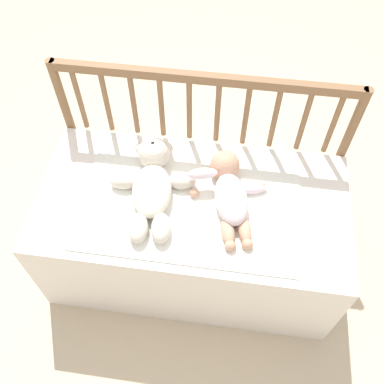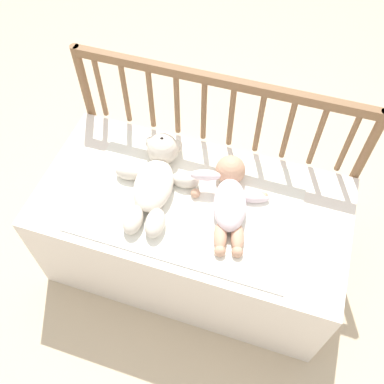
{
  "view_description": "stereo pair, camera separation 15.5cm",
  "coord_description": "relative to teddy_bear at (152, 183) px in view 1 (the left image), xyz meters",
  "views": [
    {
      "loc": [
        0.12,
        -0.89,
        1.81
      ],
      "look_at": [
        0.0,
        -0.0,
        0.54
      ],
      "focal_mm": 40.0,
      "sensor_mm": 36.0,
      "label": 1
    },
    {
      "loc": [
        0.27,
        -0.85,
        1.81
      ],
      "look_at": [
        0.0,
        -0.0,
        0.54
      ],
      "focal_mm": 40.0,
      "sensor_mm": 36.0,
      "label": 2
    }
  ],
  "objects": [
    {
      "name": "crib_mattress",
      "position": [
        0.15,
        -0.03,
        -0.29
      ],
      "size": [
        1.18,
        0.6,
        0.48
      ],
      "color": "white",
      "rests_on": "ground_plane"
    },
    {
      "name": "teddy_bear",
      "position": [
        0.0,
        0.0,
        0.0
      ],
      "size": [
        0.33,
        0.45,
        0.13
      ],
      "color": "silver",
      "rests_on": "crib_mattress"
    },
    {
      "name": "baby",
      "position": [
        0.29,
        0.0,
        -0.0
      ],
      "size": [
        0.31,
        0.4,
        0.11
      ],
      "color": "white",
      "rests_on": "crib_mattress"
    },
    {
      "name": "ground_plane",
      "position": [
        0.15,
        -0.03,
        -0.53
      ],
      "size": [
        12.0,
        12.0,
        0.0
      ],
      "primitive_type": "plane",
      "color": "#C6B293"
    },
    {
      "name": "blanket",
      "position": [
        0.15,
        -0.03,
        -0.04
      ],
      "size": [
        0.81,
        0.52,
        0.01
      ],
      "color": "white",
      "rests_on": "crib_mattress"
    },
    {
      "name": "crib_rail",
      "position": [
        0.15,
        0.29,
        0.05
      ],
      "size": [
        1.18,
        0.04,
        0.81
      ],
      "color": "brown",
      "rests_on": "ground_plane"
    }
  ]
}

